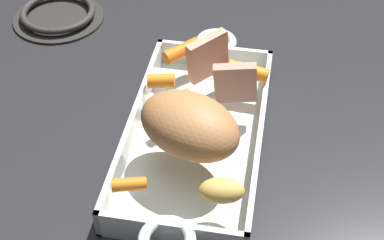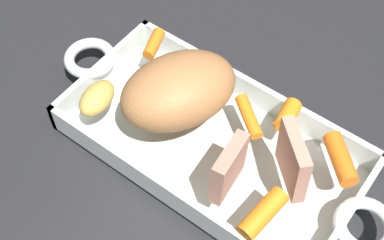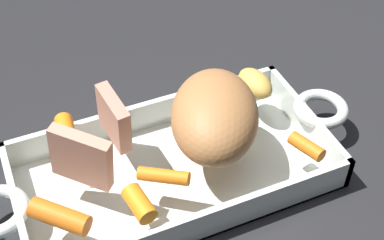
# 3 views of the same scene
# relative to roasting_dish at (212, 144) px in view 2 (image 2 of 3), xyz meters

# --- Properties ---
(ground_plane) EXTENTS (1.79, 1.79, 0.00)m
(ground_plane) POSITION_rel_roasting_dish_xyz_m (0.00, 0.00, -0.01)
(ground_plane) COLOR #232326
(roasting_dish) EXTENTS (0.47, 0.19, 0.05)m
(roasting_dish) POSITION_rel_roasting_dish_xyz_m (0.00, 0.00, 0.00)
(roasting_dish) COLOR silver
(roasting_dish) RESTS_ON ground_plane
(pork_roast) EXTENTS (0.15, 0.17, 0.07)m
(pork_roast) POSITION_rel_roasting_dish_xyz_m (0.05, 0.00, 0.07)
(pork_roast) COLOR #AB7141
(pork_roast) RESTS_ON roasting_dish
(roast_slice_thick) EXTENTS (0.06, 0.06, 0.07)m
(roast_slice_thick) POSITION_rel_roasting_dish_xyz_m (-0.10, 0.00, 0.07)
(roast_slice_thick) COLOR tan
(roast_slice_thick) RESTS_ON roasting_dish
(roast_slice_outer) EXTENTS (0.02, 0.07, 0.07)m
(roast_slice_outer) POSITION_rel_roasting_dish_xyz_m (-0.05, 0.05, 0.06)
(roast_slice_outer) COLOR tan
(roast_slice_outer) RESTS_ON roasting_dish
(baby_carrot_short) EXTENTS (0.03, 0.05, 0.02)m
(baby_carrot_short) POSITION_rel_roasting_dish_xyz_m (0.14, -0.06, 0.04)
(baby_carrot_short) COLOR orange
(baby_carrot_short) RESTS_ON roasting_dish
(baby_carrot_southeast) EXTENTS (0.03, 0.07, 0.03)m
(baby_carrot_southeast) POSITION_rel_roasting_dish_xyz_m (-0.11, 0.06, 0.04)
(baby_carrot_southeast) COLOR orange
(baby_carrot_southeast) RESTS_ON roasting_dish
(baby_carrot_center_right) EXTENTS (0.06, 0.05, 0.02)m
(baby_carrot_center_right) POSITION_rel_roasting_dish_xyz_m (-0.03, -0.04, 0.04)
(baby_carrot_center_right) COLOR orange
(baby_carrot_center_right) RESTS_ON roasting_dish
(baby_carrot_southwest) EXTENTS (0.06, 0.06, 0.03)m
(baby_carrot_southwest) POSITION_rel_roasting_dish_xyz_m (-0.14, -0.05, 0.04)
(baby_carrot_southwest) COLOR orange
(baby_carrot_southwest) RESTS_ON roasting_dish
(baby_carrot_northwest) EXTENTS (0.03, 0.04, 0.02)m
(baby_carrot_northwest) POSITION_rel_roasting_dish_xyz_m (-0.06, -0.06, 0.04)
(baby_carrot_northwest) COLOR orange
(baby_carrot_northwest) RESTS_ON roasting_dish
(potato_corner) EXTENTS (0.04, 0.06, 0.03)m
(potato_corner) POSITION_rel_roasting_dish_xyz_m (0.13, 0.05, 0.05)
(potato_corner) COLOR gold
(potato_corner) RESTS_ON roasting_dish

